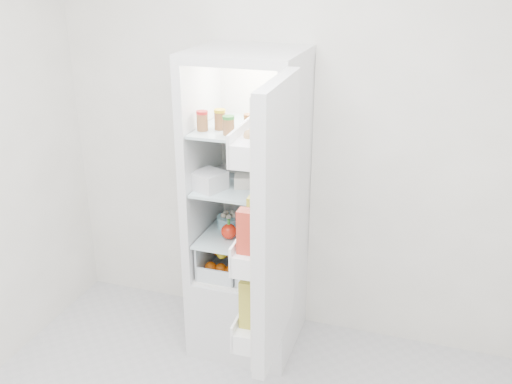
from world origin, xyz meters
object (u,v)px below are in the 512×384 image
(red_cabbage, at_px, (266,225))
(fridge_door, at_px, (270,228))
(refrigerator, at_px, (251,241))
(mushroom_bowl, at_px, (229,222))

(red_cabbage, height_order, fridge_door, fridge_door)
(refrigerator, bearing_deg, red_cabbage, -35.50)
(red_cabbage, height_order, mushroom_bowl, red_cabbage)
(mushroom_bowl, bearing_deg, refrigerator, 6.12)
(refrigerator, height_order, red_cabbage, refrigerator)
(red_cabbage, distance_m, mushroom_bowl, 0.27)
(fridge_door, bearing_deg, red_cabbage, 16.78)
(red_cabbage, bearing_deg, mushroom_bowl, 163.64)
(red_cabbage, bearing_deg, refrigerator, 144.50)
(fridge_door, bearing_deg, refrigerator, 23.99)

